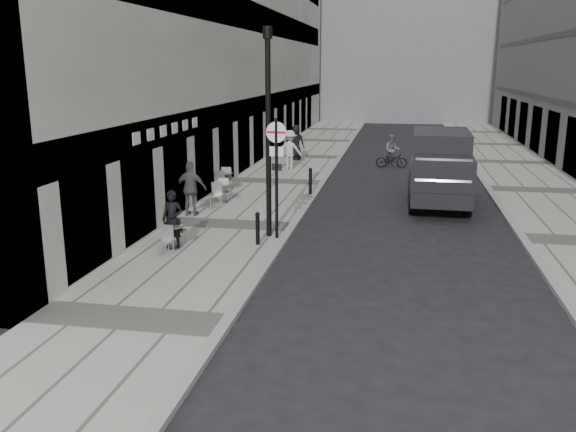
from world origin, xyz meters
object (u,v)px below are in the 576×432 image
at_px(sign_post, 276,162).
at_px(panel_van, 441,164).
at_px(cyclist, 392,155).
at_px(lamppost, 268,123).
at_px(walking_man, 173,219).

height_order(sign_post, panel_van, sign_post).
height_order(panel_van, cyclist, panel_van).
xyz_separation_m(lamppost, panel_van, (5.28, 6.04, -1.97)).
distance_m(sign_post, panel_van, 8.05).
xyz_separation_m(walking_man, panel_van, (7.66, 7.73, 0.56)).
bearing_deg(lamppost, walking_man, -144.56).
xyz_separation_m(sign_post, lamppost, (-0.28, 0.20, 1.09)).
relative_size(lamppost, cyclist, 3.56).
relative_size(walking_man, lamppost, 0.27).
distance_m(sign_post, lamppost, 1.15).
bearing_deg(cyclist, sign_post, -102.67).
distance_m(lamppost, cyclist, 14.71).
distance_m(walking_man, cyclist, 16.75).
relative_size(sign_post, cyclist, 2.08).
distance_m(lamppost, panel_van, 8.27).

